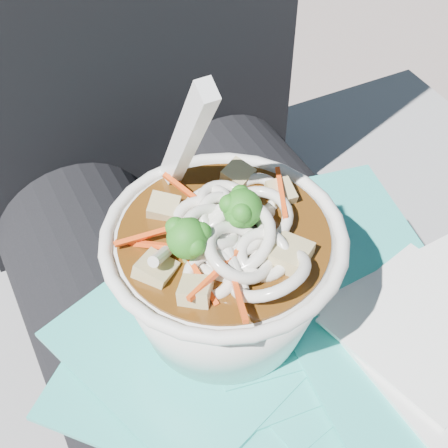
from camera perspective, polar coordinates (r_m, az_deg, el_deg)
name	(u,v)px	position (r m, az deg, el deg)	size (l,w,h in m)	color
stone_ledge	(192,399)	(0.90, -2.91, -15.72)	(1.00, 0.50, 0.48)	gray
lap	(253,366)	(0.55, 2.64, -12.84)	(0.33, 0.48, 0.16)	black
person_body	(205,278)	(0.58, -1.72, -4.98)	(0.34, 0.94, 1.03)	black
plastic_bag	(281,328)	(0.47, 5.19, -9.41)	(0.35, 0.29, 0.01)	#2BB5AA
napkins	(443,332)	(0.48, 19.42, -9.32)	(0.16, 0.16, 0.01)	white
udon_bowl	(224,267)	(0.42, 0.02, -3.93)	(0.20, 0.20, 0.20)	white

